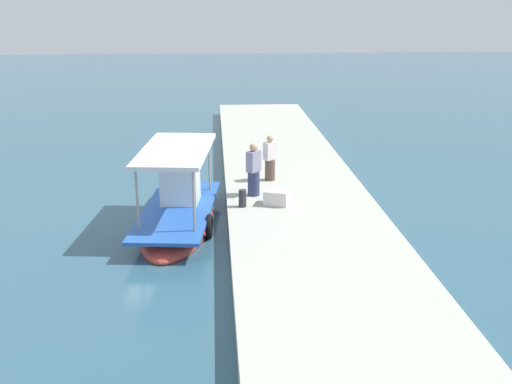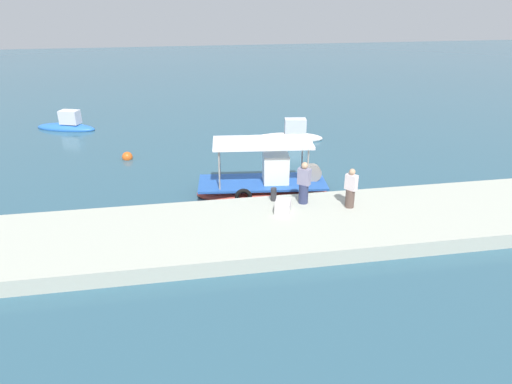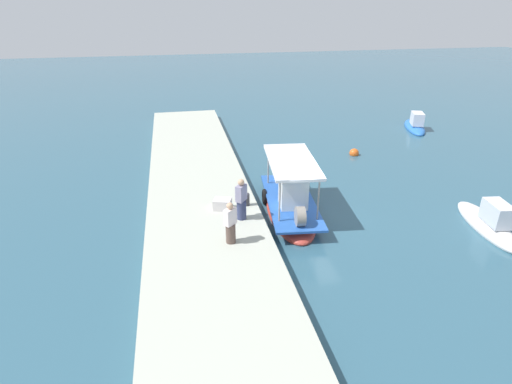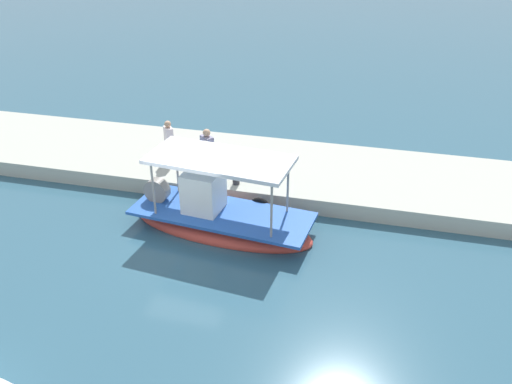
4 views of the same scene
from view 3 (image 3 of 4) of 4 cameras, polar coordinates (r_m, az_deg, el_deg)
The scene contains 10 objects.
ground_plane at distance 18.13m, azimuth 7.24°, elevation -3.88°, with size 120.00×120.00×0.00m, color #305A6D.
dock_quay at distance 17.20m, azimuth -6.97°, elevation -4.47°, with size 36.00×4.72×0.57m, color #B4B7A8.
main_fishing_boat at distance 18.49m, azimuth 4.74°, elevation -1.64°, with size 6.10×2.66×2.83m.
fisherman_near_bollard at distance 15.04m, azimuth -3.53°, elevation -4.50°, with size 0.50×0.51×1.61m.
fisherman_by_crate at distance 16.60m, azimuth -2.02°, elevation -1.25°, with size 0.55×0.54×1.74m.
mooring_bollard at distance 17.89m, azimuth -1.28°, elevation -1.03°, with size 0.24×0.24×0.54m, color #2D2D33.
cargo_crate at distance 17.65m, azimuth -4.62°, elevation -1.66°, with size 0.73×0.58×0.46m, color silver.
marker_buoy at distance 26.18m, azimuth 13.31°, elevation 5.21°, with size 0.57×0.57×0.57m.
moored_boat_near at distance 19.75m, azimuth 29.28°, elevation -3.77°, with size 4.39×1.82×1.59m.
moored_boat_mid at distance 32.96m, azimuth 20.98°, elevation 8.49°, with size 4.25×2.58×1.53m.
Camera 3 is at (14.97, -5.34, 8.71)m, focal length 29.15 mm.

